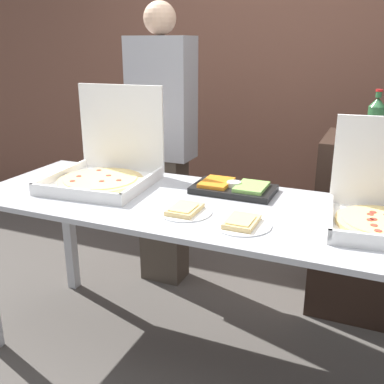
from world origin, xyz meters
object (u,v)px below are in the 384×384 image
veggie_tray (234,188)px  person_guest_plaid (163,145)px  paper_plate_front_right (185,210)px  soda_bottle (376,119)px  pizza_box_near_left (106,167)px  pizza_box_near_right (383,208)px  paper_plate_front_left (242,223)px

veggie_tray → person_guest_plaid: person_guest_plaid is taller
paper_plate_front_right → person_guest_plaid: 1.01m
veggie_tray → soda_bottle: 0.89m
pizza_box_near_left → veggie_tray: bearing=4.8°
pizza_box_near_left → person_guest_plaid: 0.61m
veggie_tray → person_guest_plaid: 0.81m
pizza_box_near_right → person_guest_plaid: (-1.33, 0.66, 0.00)m
veggie_tray → pizza_box_near_left: bearing=-170.8°
pizza_box_near_right → soda_bottle: soda_bottle is taller
paper_plate_front_left → veggie_tray: size_ratio=0.60×
pizza_box_near_left → pizza_box_near_right: size_ratio=1.15×
pizza_box_near_right → paper_plate_front_left: 0.57m
pizza_box_near_right → person_guest_plaid: person_guest_plaid is taller
veggie_tray → person_guest_plaid: size_ratio=0.22×
soda_bottle → veggie_tray: bearing=-135.4°
pizza_box_near_right → paper_plate_front_right: size_ratio=2.01×
pizza_box_near_right → soda_bottle: 0.80m
paper_plate_front_right → pizza_box_near_left: bearing=156.3°
paper_plate_front_right → soda_bottle: 1.22m
paper_plate_front_right → soda_bottle: bearing=53.2°
soda_bottle → pizza_box_near_left: bearing=-151.1°
paper_plate_front_left → veggie_tray: (-0.16, 0.39, 0.01)m
soda_bottle → person_guest_plaid: (-1.24, -0.10, -0.24)m
pizza_box_near_left → soda_bottle: (1.27, 0.70, 0.23)m
paper_plate_front_right → person_guest_plaid: person_guest_plaid is taller
person_guest_plaid → soda_bottle: bearing=-175.5°
pizza_box_near_right → veggie_tray: 0.71m
paper_plate_front_left → person_guest_plaid: 1.20m
paper_plate_front_right → soda_bottle: soda_bottle is taller
pizza_box_near_right → paper_plate_front_right: bearing=-172.7°
pizza_box_near_left → veggie_tray: (0.67, 0.11, -0.06)m
paper_plate_front_left → soda_bottle: soda_bottle is taller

